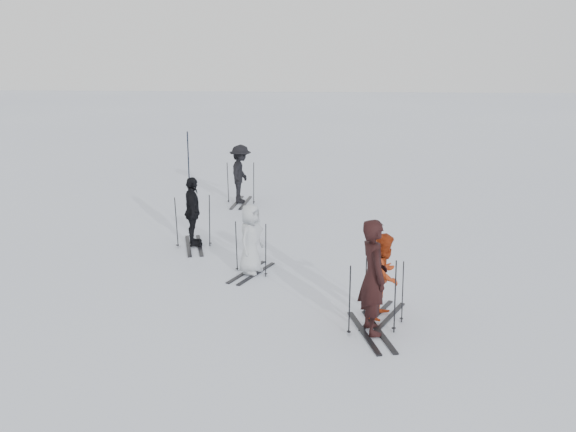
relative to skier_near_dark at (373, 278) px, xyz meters
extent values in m
plane|color=silver|center=(-1.77, 3.06, -1.01)|extent=(120.00, 120.00, 0.00)
imported|color=black|center=(0.00, 0.00, 0.00)|extent=(0.65, 0.83, 2.01)
imported|color=#9E3211|center=(0.24, 0.69, -0.22)|extent=(0.85, 0.94, 1.57)
imported|color=#ACB1B6|center=(-2.48, 2.85, -0.24)|extent=(0.73, 0.88, 1.53)
imported|color=black|center=(-4.18, 4.71, -0.14)|extent=(0.67, 1.08, 1.72)
imported|color=black|center=(-3.68, 9.36, -0.09)|extent=(0.74, 1.22, 1.84)
cylinder|color=black|center=(-5.86, 11.57, -0.01)|extent=(0.05, 0.05, 1.98)
camera|label=1|loc=(-0.65, -10.34, 3.79)|focal=40.00mm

